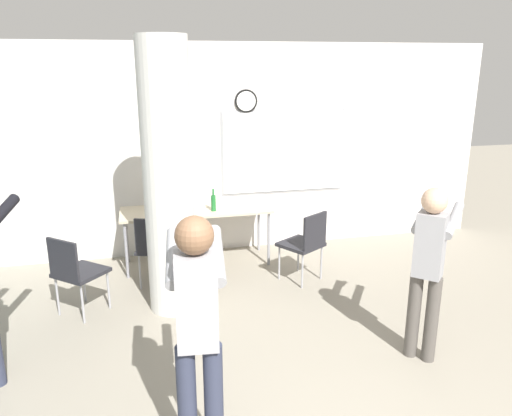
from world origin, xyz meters
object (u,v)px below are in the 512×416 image
at_px(person_playing_side, 429,261).
at_px(folding_table, 196,213).
at_px(person_playing_front, 197,323).
at_px(chair_table_right, 306,241).
at_px(chair_table_left, 157,245).
at_px(bottle_on_table, 213,202).
at_px(chair_near_pillar, 75,269).

bearing_deg(person_playing_side, folding_table, 122.81).
distance_m(person_playing_side, person_playing_front, 2.19).
relative_size(folding_table, chair_table_right, 2.18).
distance_m(folding_table, chair_table_right, 1.47).
height_order(folding_table, person_playing_front, person_playing_front).
bearing_deg(folding_table, chair_table_left, -132.16).
relative_size(folding_table, person_playing_front, 1.12).
bearing_deg(folding_table, person_playing_front, -96.43).
bearing_deg(folding_table, chair_table_right, -35.55).
xyz_separation_m(folding_table, person_playing_front, (-0.38, -3.36, 0.31)).
distance_m(bottle_on_table, person_playing_front, 3.28).
relative_size(bottle_on_table, person_playing_front, 0.17).
bearing_deg(person_playing_side, chair_table_right, 105.69).
xyz_separation_m(person_playing_side, person_playing_front, (-2.06, -0.75, 0.08)).
bearing_deg(person_playing_side, chair_table_left, 137.68).
relative_size(chair_table_left, chair_table_right, 1.00).
relative_size(chair_table_right, person_playing_side, 0.56).
xyz_separation_m(chair_table_left, person_playing_front, (0.16, -2.77, 0.49)).
bearing_deg(folding_table, bottle_on_table, -32.88).
distance_m(chair_table_right, person_playing_front, 3.00).
relative_size(person_playing_side, person_playing_front, 0.92).
height_order(folding_table, chair_table_left, chair_table_left).
bearing_deg(bottle_on_table, chair_table_left, -148.26).
height_order(bottle_on_table, chair_table_right, bottle_on_table).
xyz_separation_m(chair_table_right, person_playing_side, (0.49, -1.76, 0.41)).
relative_size(chair_near_pillar, chair_table_right, 1.00).
bearing_deg(bottle_on_table, person_playing_front, -100.26).
bearing_deg(chair_near_pillar, chair_table_left, 31.45).
bearing_deg(chair_table_left, chair_near_pillar, -148.55).
height_order(folding_table, chair_near_pillar, chair_near_pillar).
xyz_separation_m(folding_table, person_playing_side, (1.68, -2.61, 0.23)).
bearing_deg(folding_table, chair_near_pillar, -141.23).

